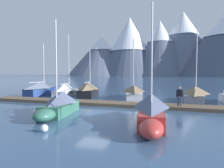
# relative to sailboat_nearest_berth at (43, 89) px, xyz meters

# --- Properties ---
(ground_plane) EXTENTS (700.00, 700.00, 0.00)m
(ground_plane) POSITION_rel_sailboat_nearest_berth_xyz_m (11.39, -10.20, -0.89)
(ground_plane) COLOR #38567A
(mountain_west_summit) EXTENTS (75.28, 75.28, 42.99)m
(mountain_west_summit) POSITION_rel_sailboat_nearest_berth_xyz_m (-50.20, 186.11, 21.22)
(mountain_west_summit) COLOR slate
(mountain_west_summit) RESTS_ON ground
(mountain_central_massif) EXTENTS (65.88, 65.88, 61.03)m
(mountain_central_massif) POSITION_rel_sailboat_nearest_berth_xyz_m (-19.10, 184.21, 31.87)
(mountain_central_massif) COLOR #4C566B
(mountain_central_massif) RESTS_ON ground
(mountain_shoulder_ridge) EXTENTS (61.15, 61.15, 55.71)m
(mountain_shoulder_ridge) POSITION_rel_sailboat_nearest_berth_xyz_m (11.56, 184.61, 27.99)
(mountain_shoulder_ridge) COLOR slate
(mountain_shoulder_ridge) RESTS_ON ground
(mountain_east_summit) EXTENTS (84.33, 84.33, 67.88)m
(mountain_east_summit) POSITION_rel_sailboat_nearest_berth_xyz_m (34.87, 201.88, 34.19)
(mountain_east_summit) COLOR slate
(mountain_east_summit) RESTS_ON ground
(dock) EXTENTS (27.27, 3.85, 0.30)m
(dock) POSITION_rel_sailboat_nearest_berth_xyz_m (11.39, -6.20, -0.74)
(dock) COLOR brown
(dock) RESTS_ON ground
(sailboat_nearest_berth) EXTENTS (2.34, 7.15, 7.44)m
(sailboat_nearest_berth) POSITION_rel_sailboat_nearest_berth_xyz_m (0.00, 0.00, 0.00)
(sailboat_nearest_berth) COLOR navy
(sailboat_nearest_berth) RESTS_ON ground
(sailboat_second_berth) EXTENTS (2.43, 6.31, 8.66)m
(sailboat_second_berth) POSITION_rel_sailboat_nearest_berth_xyz_m (3.72, 0.04, 0.00)
(sailboat_second_berth) COLOR white
(sailboat_second_berth) RESTS_ON ground
(sailboat_mid_dock_port) EXTENTS (2.89, 6.95, 6.62)m
(sailboat_mid_dock_port) POSITION_rel_sailboat_nearest_berth_xyz_m (6.91, 0.40, 0.04)
(sailboat_mid_dock_port) COLOR black
(sailboat_mid_dock_port) RESTS_ON ground
(sailboat_mid_dock_starboard) EXTENTS (2.22, 5.91, 7.12)m
(sailboat_mid_dock_starboard) POSITION_rel_sailboat_nearest_berth_xyz_m (9.12, -11.65, -0.07)
(sailboat_mid_dock_starboard) COLOR #336B56
(sailboat_mid_dock_starboard) RESTS_ON ground
(sailboat_far_berth) EXTENTS (2.98, 7.00, 7.48)m
(sailboat_far_berth) POSITION_rel_sailboat_nearest_berth_xyz_m (13.22, -0.55, -0.06)
(sailboat_far_berth) COLOR silver
(sailboat_far_berth) RESTS_ON ground
(sailboat_outer_slip) EXTENTS (1.96, 6.72, 7.36)m
(sailboat_outer_slip) POSITION_rel_sailboat_nearest_berth_xyz_m (16.18, -12.84, -0.01)
(sailboat_outer_slip) COLOR #B2332D
(sailboat_outer_slip) RESTS_ON ground
(sailboat_end_of_dock) EXTENTS (2.93, 6.49, 8.18)m
(sailboat_end_of_dock) POSITION_rel_sailboat_nearest_berth_xyz_m (20.31, -1.68, -0.03)
(sailboat_end_of_dock) COLOR #93939E
(sailboat_end_of_dock) RESTS_ON ground
(person_on_dock) EXTENTS (0.58, 0.28, 1.69)m
(person_on_dock) POSITION_rel_sailboat_nearest_berth_xyz_m (18.27, -6.81, 0.38)
(person_on_dock) COLOR #384256
(person_on_dock) RESTS_ON dock
(mooring_buoy_channel_marker) EXTENTS (0.43, 0.43, 0.51)m
(mooring_buoy_channel_marker) POSITION_rel_sailboat_nearest_berth_xyz_m (10.67, -15.97, -0.67)
(mooring_buoy_channel_marker) COLOR white
(mooring_buoy_channel_marker) RESTS_ON ground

